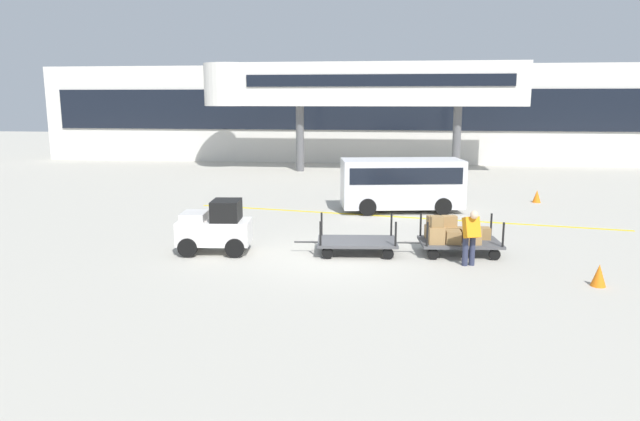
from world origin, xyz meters
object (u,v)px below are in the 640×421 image
(baggage_cart_middle, at_px, (455,236))
(baggage_tug, at_px, (216,228))
(baggage_handler, at_px, (471,235))
(baggage_cart_lead, at_px, (357,242))
(shuttle_van, at_px, (402,181))
(safety_cone_far, at_px, (537,196))
(safety_cone_near, at_px, (599,275))

(baggage_cart_middle, bearing_deg, baggage_tug, -173.97)
(baggage_tug, height_order, baggage_handler, baggage_tug)
(baggage_tug, xyz_separation_m, baggage_cart_middle, (6.98, 0.74, -0.20))
(baggage_cart_lead, bearing_deg, shuttle_van, 78.85)
(safety_cone_far, bearing_deg, baggage_handler, -111.60)
(safety_cone_near, bearing_deg, baggage_cart_lead, 159.31)
(safety_cone_near, distance_m, safety_cone_far, 11.94)
(baggage_handler, height_order, shuttle_van, shuttle_van)
(safety_cone_near, height_order, safety_cone_far, same)
(baggage_cart_lead, relative_size, safety_cone_far, 5.56)
(baggage_handler, relative_size, safety_cone_near, 2.84)
(baggage_cart_lead, distance_m, safety_cone_far, 12.05)
(baggage_handler, bearing_deg, baggage_cart_lead, 163.77)
(baggage_cart_middle, relative_size, safety_cone_far, 5.56)
(baggage_tug, bearing_deg, baggage_cart_lead, 5.77)
(baggage_handler, xyz_separation_m, shuttle_van, (-1.78, 7.76, 0.37))
(baggage_cart_lead, xyz_separation_m, baggage_cart_middle, (2.85, 0.32, 0.21))
(baggage_handler, relative_size, safety_cone_far, 2.84)
(shuttle_van, bearing_deg, baggage_cart_lead, -101.15)
(baggage_tug, bearing_deg, shuttle_van, 52.95)
(baggage_tug, xyz_separation_m, baggage_handler, (7.27, -0.49, 0.11))
(baggage_tug, xyz_separation_m, shuttle_van, (5.49, 7.27, 0.48))
(baggage_cart_lead, height_order, baggage_cart_middle, baggage_cart_middle)
(baggage_tug, bearing_deg, safety_cone_far, 41.23)
(safety_cone_near, bearing_deg, baggage_cart_middle, 140.77)
(baggage_handler, distance_m, safety_cone_far, 11.32)
(baggage_cart_middle, xyz_separation_m, baggage_handler, (0.28, -1.23, 0.31))
(baggage_tug, distance_m, baggage_handler, 7.29)
(baggage_cart_middle, bearing_deg, baggage_handler, -77.04)
(baggage_cart_lead, xyz_separation_m, shuttle_van, (1.35, 6.85, 0.89))
(shuttle_van, height_order, safety_cone_far, shuttle_van)
(safety_cone_near, xyz_separation_m, safety_cone_far, (1.26, 11.87, 0.00))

